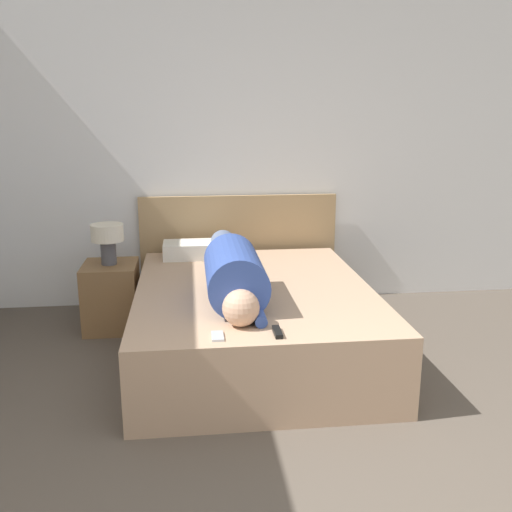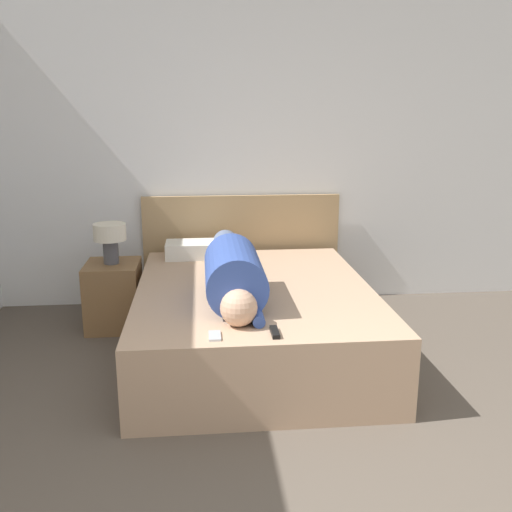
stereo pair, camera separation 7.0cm
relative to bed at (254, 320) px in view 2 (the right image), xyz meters
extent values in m
cube|color=white|center=(0.09, 1.20, 1.05)|extent=(5.55, 0.06, 2.60)
cube|color=tan|center=(0.00, 0.00, 0.00)|extent=(1.58, 2.04, 0.49)
cube|color=tan|center=(0.00, 1.13, 0.23)|extent=(1.70, 0.04, 0.95)
cube|color=brown|center=(-1.04, 0.60, 0.01)|extent=(0.41, 0.45, 0.51)
cylinder|color=#4C4C51|center=(-1.04, 0.60, 0.36)|extent=(0.12, 0.12, 0.18)
cylinder|color=beige|center=(-1.04, 0.60, 0.52)|extent=(0.24, 0.24, 0.13)
sphere|color=tan|center=(-0.15, -0.73, 0.35)|extent=(0.21, 0.21, 0.21)
cylinder|color=#334C99|center=(-0.15, -0.31, 0.42)|extent=(0.36, 0.72, 0.36)
cylinder|color=slate|center=(-0.15, 0.49, 0.35)|extent=(0.20, 0.86, 0.20)
cylinder|color=#334C99|center=(-0.04, -0.68, 0.28)|extent=(0.07, 0.22, 0.07)
cube|color=silver|center=(-0.36, 0.83, 0.31)|extent=(0.57, 0.28, 0.13)
cube|color=black|center=(0.03, -0.88, 0.26)|extent=(0.04, 0.15, 0.02)
cube|color=#B2B7BC|center=(-0.29, -0.88, 0.25)|extent=(0.06, 0.13, 0.01)
camera|label=1|loc=(-0.42, -3.70, 1.41)|focal=40.00mm
camera|label=2|loc=(-0.35, -3.70, 1.41)|focal=40.00mm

